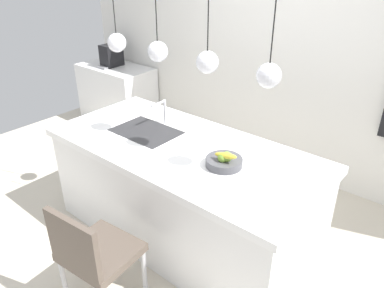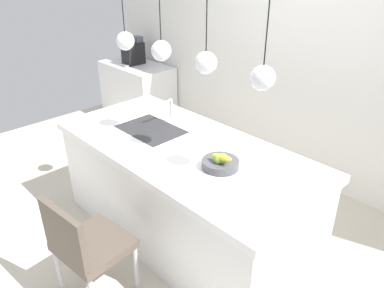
% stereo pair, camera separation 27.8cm
% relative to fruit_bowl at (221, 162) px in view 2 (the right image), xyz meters
% --- Properties ---
extents(floor, '(6.60, 6.60, 0.00)m').
position_rel_fruit_bowl_xyz_m(floor, '(-0.44, 0.04, -0.94)').
color(floor, beige).
rests_on(floor, ground).
extents(back_wall, '(6.00, 0.10, 2.60)m').
position_rel_fruit_bowl_xyz_m(back_wall, '(-0.44, 1.69, 0.36)').
color(back_wall, silver).
rests_on(back_wall, ground).
extents(kitchen_island, '(2.28, 1.07, 0.89)m').
position_rel_fruit_bowl_xyz_m(kitchen_island, '(-0.44, 0.04, -0.49)').
color(kitchen_island, white).
rests_on(kitchen_island, ground).
extents(sink_basin, '(0.56, 0.40, 0.02)m').
position_rel_fruit_bowl_xyz_m(sink_basin, '(-0.86, 0.04, -0.05)').
color(sink_basin, '#2D2D30').
rests_on(sink_basin, kitchen_island).
extents(faucet, '(0.02, 0.17, 0.22)m').
position_rel_fruit_bowl_xyz_m(faucet, '(-0.86, 0.26, 0.10)').
color(faucet, silver).
rests_on(faucet, kitchen_island).
extents(fruit_bowl, '(0.27, 0.27, 0.15)m').
position_rel_fruit_bowl_xyz_m(fruit_bowl, '(0.00, 0.00, 0.00)').
color(fruit_bowl, '#4C4C51').
rests_on(fruit_bowl, kitchen_island).
extents(side_counter, '(1.10, 0.60, 0.83)m').
position_rel_fruit_bowl_xyz_m(side_counter, '(-2.84, 1.32, -0.52)').
color(side_counter, white).
rests_on(side_counter, ground).
extents(coffee_machine, '(0.20, 0.35, 0.38)m').
position_rel_fruit_bowl_xyz_m(coffee_machine, '(-2.89, 1.33, 0.05)').
color(coffee_machine, black).
rests_on(coffee_machine, side_counter).
extents(chair_near, '(0.51, 0.49, 0.86)m').
position_rel_fruit_bowl_xyz_m(chair_near, '(-0.39, -0.92, -0.45)').
color(chair_near, brown).
rests_on(chair_near, ground).
extents(pendant_light_left, '(0.15, 0.15, 0.75)m').
position_rel_fruit_bowl_xyz_m(pendant_light_left, '(-1.15, 0.04, 0.68)').
color(pendant_light_left, silver).
extents(pendant_light_center_left, '(0.15, 0.15, 0.75)m').
position_rel_fruit_bowl_xyz_m(pendant_light_center_left, '(-0.68, 0.04, 0.68)').
color(pendant_light_center_left, silver).
extents(pendant_light_center_right, '(0.15, 0.15, 0.75)m').
position_rel_fruit_bowl_xyz_m(pendant_light_center_right, '(-0.21, 0.04, 0.68)').
color(pendant_light_center_right, silver).
extents(pendant_light_right, '(0.15, 0.15, 0.75)m').
position_rel_fruit_bowl_xyz_m(pendant_light_right, '(0.26, 0.04, 0.68)').
color(pendant_light_right, silver).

